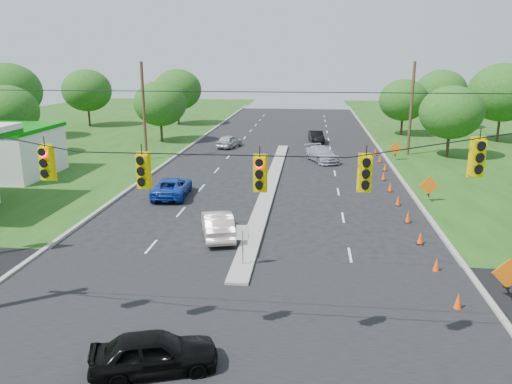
# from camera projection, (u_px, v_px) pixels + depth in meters

# --- Properties ---
(ground) EXTENTS (160.00, 160.00, 0.00)m
(ground) POSITION_uv_depth(u_px,v_px,m) (219.00, 338.00, 17.13)
(ground) COLOR black
(ground) RESTS_ON ground
(cross_street) EXTENTS (160.00, 14.00, 0.02)m
(cross_street) POSITION_uv_depth(u_px,v_px,m) (219.00, 338.00, 17.13)
(cross_street) COLOR black
(cross_street) RESTS_ON ground
(curb_left) EXTENTS (0.25, 110.00, 0.16)m
(curb_left) POSITION_uv_depth(u_px,v_px,m) (171.00, 160.00, 47.00)
(curb_left) COLOR gray
(curb_left) RESTS_ON ground
(curb_right) EXTENTS (0.25, 110.00, 0.16)m
(curb_right) POSITION_uv_depth(u_px,v_px,m) (390.00, 165.00, 44.84)
(curb_right) COLOR gray
(curb_right) RESTS_ON ground
(median) EXTENTS (1.00, 34.00, 0.18)m
(median) POSITION_uv_depth(u_px,v_px,m) (270.00, 187.00, 37.28)
(median) COLOR gray
(median) RESTS_ON ground
(median_sign) EXTENTS (0.55, 0.06, 2.05)m
(median_sign) POSITION_uv_depth(u_px,v_px,m) (243.00, 238.00, 22.51)
(median_sign) COLOR gray
(median_sign) RESTS_ON ground
(signal_span) EXTENTS (25.60, 0.32, 9.00)m
(signal_span) POSITION_uv_depth(u_px,v_px,m) (208.00, 208.00, 14.89)
(signal_span) COLOR #422D1C
(signal_span) RESTS_ON ground
(utility_pole_far_left) EXTENTS (0.28, 0.28, 9.00)m
(utility_pole_far_left) POSITION_uv_depth(u_px,v_px,m) (144.00, 112.00, 46.08)
(utility_pole_far_left) COLOR #422D1C
(utility_pole_far_left) RESTS_ON ground
(utility_pole_far_right) EXTENTS (0.28, 0.28, 9.00)m
(utility_pole_far_right) POSITION_uv_depth(u_px,v_px,m) (411.00, 109.00, 48.21)
(utility_pole_far_right) COLOR #422D1C
(utility_pole_far_right) RESTS_ON ground
(cone_0) EXTENTS (0.32, 0.32, 0.70)m
(cone_0) POSITION_uv_depth(u_px,v_px,m) (458.00, 301.00, 18.99)
(cone_0) COLOR #FF4810
(cone_0) RESTS_ON ground
(cone_1) EXTENTS (0.32, 0.32, 0.70)m
(cone_1) POSITION_uv_depth(u_px,v_px,m) (436.00, 265.00, 22.35)
(cone_1) COLOR #FF4810
(cone_1) RESTS_ON ground
(cone_2) EXTENTS (0.32, 0.32, 0.70)m
(cone_2) POSITION_uv_depth(u_px,v_px,m) (420.00, 238.00, 25.71)
(cone_2) COLOR #FF4810
(cone_2) RESTS_ON ground
(cone_3) EXTENTS (0.32, 0.32, 0.70)m
(cone_3) POSITION_uv_depth(u_px,v_px,m) (408.00, 217.00, 29.07)
(cone_3) COLOR #FF4810
(cone_3) RESTS_ON ground
(cone_4) EXTENTS (0.32, 0.32, 0.70)m
(cone_4) POSITION_uv_depth(u_px,v_px,m) (398.00, 200.00, 32.43)
(cone_4) COLOR #FF4810
(cone_4) RESTS_ON ground
(cone_5) EXTENTS (0.32, 0.32, 0.70)m
(cone_5) POSITION_uv_depth(u_px,v_px,m) (390.00, 187.00, 35.78)
(cone_5) COLOR #FF4810
(cone_5) RESTS_ON ground
(cone_6) EXTENTS (0.32, 0.32, 0.70)m
(cone_6) POSITION_uv_depth(u_px,v_px,m) (384.00, 176.00, 39.14)
(cone_6) COLOR #FF4810
(cone_6) RESTS_ON ground
(cone_7) EXTENTS (0.32, 0.32, 0.70)m
(cone_7) POSITION_uv_depth(u_px,v_px,m) (385.00, 167.00, 42.44)
(cone_7) COLOR #FF4810
(cone_7) RESTS_ON ground
(cone_8) EXTENTS (0.32, 0.32, 0.70)m
(cone_8) POSITION_uv_depth(u_px,v_px,m) (380.00, 159.00, 45.80)
(cone_8) COLOR #FF4810
(cone_8) RESTS_ON ground
(cone_9) EXTENTS (0.32, 0.32, 0.70)m
(cone_9) POSITION_uv_depth(u_px,v_px,m) (375.00, 152.00, 49.15)
(cone_9) COLOR #FF4810
(cone_9) RESTS_ON ground
(work_sign_0) EXTENTS (1.27, 0.58, 1.37)m
(work_sign_0) POSITION_uv_depth(u_px,v_px,m) (508.00, 275.00, 19.53)
(work_sign_0) COLOR black
(work_sign_0) RESTS_ON ground
(work_sign_1) EXTENTS (1.27, 0.58, 1.37)m
(work_sign_1) POSITION_uv_depth(u_px,v_px,m) (429.00, 186.00, 32.97)
(work_sign_1) COLOR black
(work_sign_1) RESTS_ON ground
(work_sign_2) EXTENTS (1.27, 0.58, 1.37)m
(work_sign_2) POSITION_uv_depth(u_px,v_px,m) (395.00, 149.00, 46.40)
(work_sign_2) COLOR black
(work_sign_2) RESTS_ON ground
(tree_2) EXTENTS (5.88, 5.88, 6.86)m
(tree_2) POSITION_uv_depth(u_px,v_px,m) (7.00, 112.00, 47.57)
(tree_2) COLOR black
(tree_2) RESTS_ON ground
(tree_3) EXTENTS (7.56, 7.56, 8.82)m
(tree_3) POSITION_uv_depth(u_px,v_px,m) (8.00, 91.00, 57.48)
(tree_3) COLOR black
(tree_3) RESTS_ON ground
(tree_4) EXTENTS (6.72, 6.72, 7.84)m
(tree_4) POSITION_uv_depth(u_px,v_px,m) (87.00, 90.00, 68.73)
(tree_4) COLOR black
(tree_4) RESTS_ON ground
(tree_5) EXTENTS (5.88, 5.88, 6.86)m
(tree_5) POSITION_uv_depth(u_px,v_px,m) (160.00, 104.00, 55.88)
(tree_5) COLOR black
(tree_5) RESTS_ON ground
(tree_6) EXTENTS (6.72, 6.72, 7.84)m
(tree_6) POSITION_uv_depth(u_px,v_px,m) (178.00, 90.00, 70.33)
(tree_6) COLOR black
(tree_6) RESTS_ON ground
(tree_9) EXTENTS (5.88, 5.88, 6.86)m
(tree_9) POSITION_uv_depth(u_px,v_px,m) (451.00, 112.00, 46.92)
(tree_9) COLOR black
(tree_9) RESTS_ON ground
(tree_10) EXTENTS (7.56, 7.56, 8.82)m
(tree_10) POSITION_uv_depth(u_px,v_px,m) (503.00, 93.00, 55.34)
(tree_10) COLOR black
(tree_10) RESTS_ON ground
(tree_11) EXTENTS (6.72, 6.72, 7.84)m
(tree_11) POSITION_uv_depth(u_px,v_px,m) (441.00, 92.00, 66.48)
(tree_11) COLOR black
(tree_11) RESTS_ON ground
(tree_12) EXTENTS (5.88, 5.88, 6.86)m
(tree_12) POSITION_uv_depth(u_px,v_px,m) (404.00, 100.00, 60.57)
(tree_12) COLOR black
(tree_12) RESTS_ON ground
(black_sedan) EXTENTS (4.15, 2.67, 1.31)m
(black_sedan) POSITION_uv_depth(u_px,v_px,m) (154.00, 352.00, 15.15)
(black_sedan) COLOR black
(black_sedan) RESTS_ON ground
(white_sedan) EXTENTS (2.63, 4.55, 1.42)m
(white_sedan) POSITION_uv_depth(u_px,v_px,m) (218.00, 224.00, 26.68)
(white_sedan) COLOR beige
(white_sedan) RESTS_ON ground
(blue_pickup) EXTENTS (2.60, 5.00, 1.35)m
(blue_pickup) POSITION_uv_depth(u_px,v_px,m) (172.00, 187.00, 34.48)
(blue_pickup) COLOR #1336A1
(blue_pickup) RESTS_ON ground
(silver_car_far) EXTENTS (3.62, 5.15, 1.38)m
(silver_car_far) POSITION_uv_depth(u_px,v_px,m) (322.00, 154.00, 46.13)
(silver_car_far) COLOR #A7A3B6
(silver_car_far) RESTS_ON ground
(silver_car_oncoming) EXTENTS (2.59, 4.26, 1.36)m
(silver_car_oncoming) POSITION_uv_depth(u_px,v_px,m) (229.00, 141.00, 53.42)
(silver_car_oncoming) COLOR #B2B2B2
(silver_car_oncoming) RESTS_ON ground
(dark_car_receding) EXTENTS (1.92, 4.19, 1.33)m
(dark_car_receding) POSITION_uv_depth(u_px,v_px,m) (316.00, 137.00, 56.49)
(dark_car_receding) COLOR black
(dark_car_receding) RESTS_ON ground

